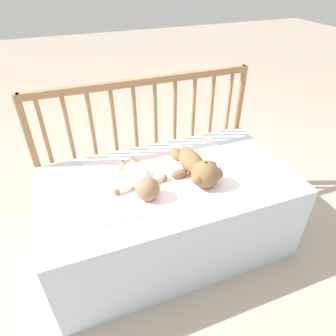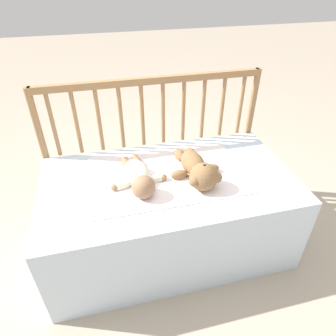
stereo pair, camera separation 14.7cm
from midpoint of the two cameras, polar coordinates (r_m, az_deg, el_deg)
ground_plane at (r=1.82m, az=2.47°, el=-13.92°), size 12.00×12.00×0.00m
crib_mattress at (r=1.65m, az=2.67°, el=-8.64°), size 1.26×0.69×0.47m
crib_rail at (r=1.72m, az=-0.41°, el=8.86°), size 1.26×0.04×0.86m
blanket at (r=1.52m, az=2.47°, el=-1.30°), size 0.77×0.49×0.01m
teddy_bear at (r=1.48m, az=8.44°, el=-0.30°), size 0.26×0.39×0.14m
baby at (r=1.44m, az=-2.85°, el=-1.67°), size 0.28×0.37×0.11m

